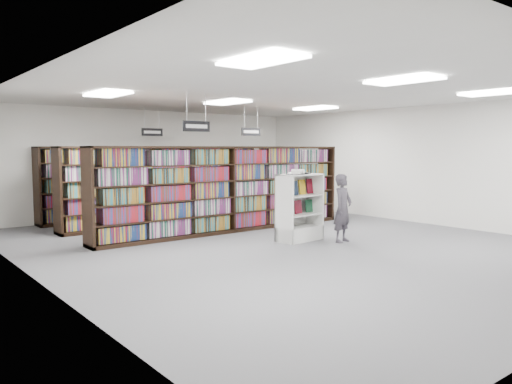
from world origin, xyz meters
TOP-DOWN VIEW (x-y plane):
  - floor at (0.00, 0.00)m, footprint 12.00×12.00m
  - ceiling at (0.00, 0.00)m, footprint 10.00×12.00m
  - wall_back at (0.00, 6.00)m, footprint 10.00×0.10m
  - wall_left at (-5.00, 0.00)m, footprint 0.10×12.00m
  - wall_right at (5.00, 0.00)m, footprint 0.10×12.00m
  - bookshelf_row_near at (0.00, 2.00)m, footprint 7.00×0.60m
  - bookshelf_row_mid at (0.00, 4.00)m, footprint 7.00×0.60m
  - bookshelf_row_far at (0.00, 5.70)m, footprint 7.00×0.60m
  - aisle_sign_left at (-1.50, 1.00)m, footprint 0.65×0.02m
  - aisle_sign_right at (1.50, 3.00)m, footprint 0.65×0.02m
  - aisle_sign_center at (-0.50, 5.00)m, footprint 0.65×0.02m
  - troffer_front_left at (-3.00, -3.00)m, footprint 0.60×1.20m
  - troffer_front_center at (0.00, -3.00)m, footprint 0.60×1.20m
  - troffer_front_right at (3.00, -3.00)m, footprint 0.60×1.20m
  - troffer_back_left at (-3.00, 2.00)m, footprint 0.60×1.20m
  - troffer_back_center at (0.00, 2.00)m, footprint 0.60×1.20m
  - troffer_back_right at (3.00, 2.00)m, footprint 0.60×1.20m
  - endcap_display at (0.55, 0.06)m, footprint 1.11×0.63m
  - open_book at (0.47, -0.01)m, footprint 0.65×0.51m
  - shopper at (1.17, -0.70)m, footprint 0.61×0.48m

SIDE VIEW (x-z plane):
  - floor at x=0.00m, z-range 0.00..0.00m
  - endcap_display at x=0.55m, z-range -0.25..1.23m
  - shopper at x=1.17m, z-range 0.00..1.49m
  - bookshelf_row_near at x=0.00m, z-range 0.00..2.10m
  - bookshelf_row_mid at x=0.00m, z-range 0.00..2.10m
  - bookshelf_row_far at x=0.00m, z-range 0.00..2.10m
  - open_book at x=0.47m, z-range 1.46..1.58m
  - wall_back at x=0.00m, z-range 0.00..3.20m
  - wall_left at x=-5.00m, z-range 0.00..3.20m
  - wall_right at x=5.00m, z-range 0.00..3.20m
  - aisle_sign_left at x=-1.50m, z-range 2.13..2.93m
  - aisle_sign_right at x=1.50m, z-range 2.13..2.93m
  - aisle_sign_center at x=-0.50m, z-range 2.13..2.93m
  - troffer_front_left at x=-3.00m, z-range 3.14..3.18m
  - troffer_front_center at x=0.00m, z-range 3.14..3.18m
  - troffer_front_right at x=3.00m, z-range 3.14..3.18m
  - troffer_back_left at x=-3.00m, z-range 3.14..3.18m
  - troffer_back_center at x=0.00m, z-range 3.14..3.18m
  - troffer_back_right at x=3.00m, z-range 3.14..3.18m
  - ceiling at x=0.00m, z-range 3.15..3.25m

